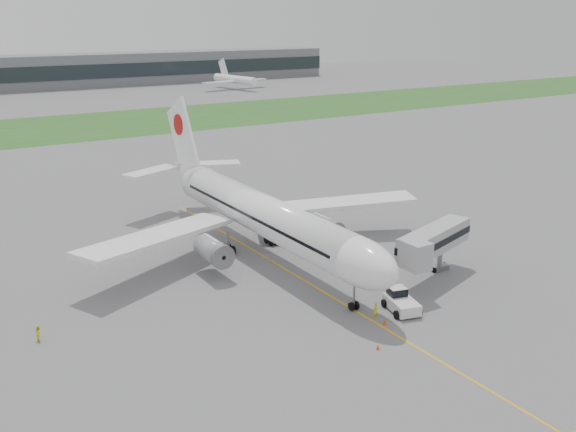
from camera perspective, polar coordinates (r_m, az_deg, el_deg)
ground at (r=78.93m, az=-0.88°, el=-4.38°), size 600.00×600.00×0.00m
apron_markings at (r=75.03m, az=1.13°, el=-5.57°), size 70.00×70.00×0.04m
grass_strip at (r=188.82m, az=-20.49°, el=7.28°), size 600.00×50.00×0.02m
airliner at (r=81.04m, az=-2.71°, el=0.42°), size 48.13×53.95×17.88m
pushback_tug at (r=67.90m, az=9.96°, el=-7.45°), size 3.77×4.76×2.19m
jet_bridge at (r=74.81m, az=12.64°, el=-2.29°), size 13.05×7.35×6.22m
safety_cone_left at (r=60.34m, az=8.00°, el=-11.48°), size 0.35×0.35×0.49m
safety_cone_right at (r=64.89m, az=8.58°, el=-9.32°), size 0.39×0.39×0.53m
ground_crew_near at (r=65.82m, az=7.78°, el=-8.31°), size 0.70×0.53×1.72m
ground_crew_far at (r=65.43m, az=-21.25°, el=-9.64°), size 0.81×0.91×1.55m
distant_aircraft_right at (r=279.42m, az=-4.71°, el=11.17°), size 34.62×31.49×11.91m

